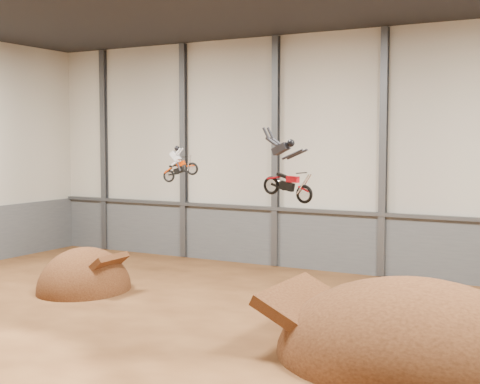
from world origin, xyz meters
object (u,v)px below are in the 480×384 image
object	(u,v)px
landing_ramp	(413,359)
fmx_rider_b	(286,166)
fmx_rider_a	(182,161)
takeoff_ramp	(84,291)

from	to	relation	value
landing_ramp	fmx_rider_b	xyz separation A→B (m)	(-5.06, 0.27, 6.74)
fmx_rider_a	fmx_rider_b	size ratio (longest dim) A/B	0.67
landing_ramp	fmx_rider_b	bearing A→B (deg)	176.94
landing_ramp	fmx_rider_a	xyz separation A→B (m)	(-13.05, 5.07, 6.69)
fmx_rider_a	fmx_rider_b	distance (m)	9.31
fmx_rider_a	takeoff_ramp	bearing A→B (deg)	-159.43
fmx_rider_b	fmx_rider_a	bearing A→B (deg)	157.61
takeoff_ramp	landing_ramp	world-z (taller)	landing_ramp
landing_ramp	fmx_rider_b	distance (m)	8.43
takeoff_ramp	fmx_rider_a	bearing A→B (deg)	27.70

